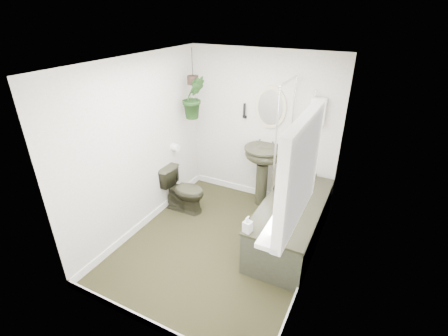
% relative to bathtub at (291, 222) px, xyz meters
% --- Properties ---
extents(floor, '(2.30, 2.80, 0.02)m').
position_rel_bathtub_xyz_m(floor, '(-0.80, -0.50, -0.30)').
color(floor, black).
rests_on(floor, ground).
extents(ceiling, '(2.30, 2.80, 0.02)m').
position_rel_bathtub_xyz_m(ceiling, '(-0.80, -0.50, 2.02)').
color(ceiling, white).
rests_on(ceiling, ground).
extents(wall_back, '(2.30, 0.02, 2.30)m').
position_rel_bathtub_xyz_m(wall_back, '(-0.80, 0.91, 0.86)').
color(wall_back, silver).
rests_on(wall_back, ground).
extents(wall_front, '(2.30, 0.02, 2.30)m').
position_rel_bathtub_xyz_m(wall_front, '(-0.80, -1.91, 0.86)').
color(wall_front, silver).
rests_on(wall_front, ground).
extents(wall_left, '(0.02, 2.80, 2.30)m').
position_rel_bathtub_xyz_m(wall_left, '(-1.96, -0.50, 0.86)').
color(wall_left, silver).
rests_on(wall_left, ground).
extents(wall_right, '(0.02, 2.80, 2.30)m').
position_rel_bathtub_xyz_m(wall_right, '(0.36, -0.50, 0.86)').
color(wall_right, silver).
rests_on(wall_right, ground).
extents(skirting, '(2.30, 2.80, 0.10)m').
position_rel_bathtub_xyz_m(skirting, '(-0.80, -0.50, -0.24)').
color(skirting, white).
rests_on(skirting, floor).
extents(bathtub, '(0.72, 1.72, 0.58)m').
position_rel_bathtub_xyz_m(bathtub, '(0.00, 0.00, 0.00)').
color(bathtub, '#2D2D1E').
rests_on(bathtub, floor).
extents(bath_screen, '(0.04, 0.72, 1.40)m').
position_rel_bathtub_xyz_m(bath_screen, '(-0.33, 0.49, 0.99)').
color(bath_screen, silver).
rests_on(bath_screen, bathtub).
extents(shower_box, '(0.20, 0.10, 0.35)m').
position_rel_bathtub_xyz_m(shower_box, '(0.00, 0.84, 1.26)').
color(shower_box, white).
rests_on(shower_box, wall_back).
extents(oval_mirror, '(0.46, 0.03, 0.62)m').
position_rel_bathtub_xyz_m(oval_mirror, '(-0.67, 0.87, 1.21)').
color(oval_mirror, beige).
rests_on(oval_mirror, wall_back).
extents(wall_sconce, '(0.04, 0.04, 0.22)m').
position_rel_bathtub_xyz_m(wall_sconce, '(-1.07, 0.86, 1.11)').
color(wall_sconce, black).
rests_on(wall_sconce, wall_back).
extents(toilet_roll_holder, '(0.11, 0.11, 0.11)m').
position_rel_bathtub_xyz_m(toilet_roll_holder, '(-1.90, 0.20, 0.61)').
color(toilet_roll_holder, white).
rests_on(toilet_roll_holder, wall_left).
extents(window_recess, '(0.08, 1.00, 0.90)m').
position_rel_bathtub_xyz_m(window_recess, '(0.29, -1.20, 1.36)').
color(window_recess, white).
rests_on(window_recess, wall_right).
extents(window_sill, '(0.18, 1.00, 0.04)m').
position_rel_bathtub_xyz_m(window_sill, '(0.22, -1.20, 0.94)').
color(window_sill, white).
rests_on(window_sill, wall_right).
extents(window_blinds, '(0.01, 0.86, 0.76)m').
position_rel_bathtub_xyz_m(window_blinds, '(0.24, -1.20, 1.36)').
color(window_blinds, white).
rests_on(window_blinds, wall_right).
extents(toilet, '(0.66, 0.38, 0.67)m').
position_rel_bathtub_xyz_m(toilet, '(-1.65, -0.01, 0.05)').
color(toilet, '#2D2D1E').
rests_on(toilet, floor).
extents(pedestal_sink, '(0.62, 0.55, 0.96)m').
position_rel_bathtub_xyz_m(pedestal_sink, '(-0.67, 0.67, 0.19)').
color(pedestal_sink, '#2D2D1E').
rests_on(pedestal_sink, floor).
extents(sill_plant, '(0.26, 0.24, 0.23)m').
position_rel_bathtub_xyz_m(sill_plant, '(0.19, -0.90, 1.07)').
color(sill_plant, black).
rests_on(sill_plant, window_sill).
extents(hanging_plant, '(0.43, 0.43, 0.61)m').
position_rel_bathtub_xyz_m(hanging_plant, '(-1.69, 0.45, 1.33)').
color(hanging_plant, black).
rests_on(hanging_plant, ceiling).
extents(soap_bottle, '(0.11, 0.11, 0.20)m').
position_rel_bathtub_xyz_m(soap_bottle, '(-0.29, -0.79, 0.39)').
color(soap_bottle, '#2C2727').
rests_on(soap_bottle, bathtub).
extents(hanging_pot, '(0.16, 0.16, 0.12)m').
position_rel_bathtub_xyz_m(hanging_pot, '(-1.69, 0.45, 1.58)').
color(hanging_pot, black).
rests_on(hanging_pot, ceiling).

